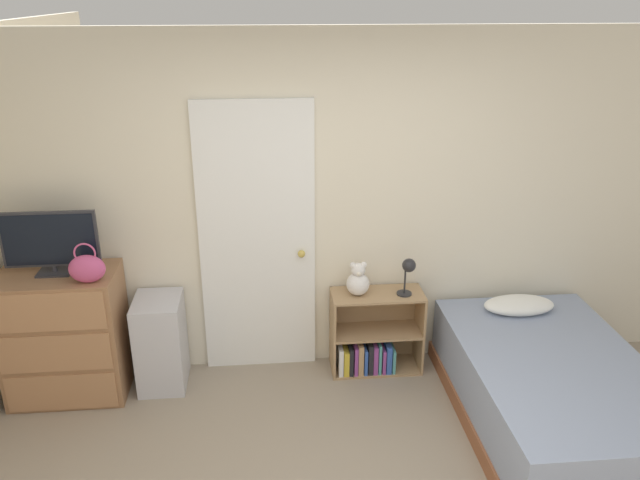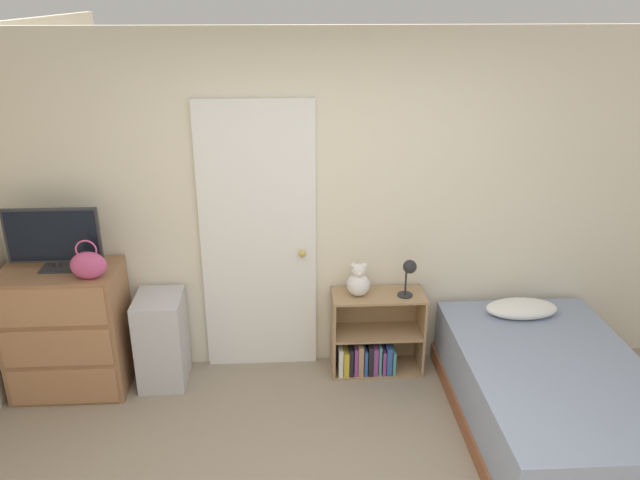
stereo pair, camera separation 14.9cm
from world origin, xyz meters
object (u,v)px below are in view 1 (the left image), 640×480
Objects in this scene: dresser at (65,335)px; tv at (50,242)px; bookshelf at (371,342)px; desk_lamp at (408,269)px; teddy_bear at (358,281)px; storage_bin at (161,342)px; handbag at (87,268)px; bed at (552,392)px.

dresser is 1.48× the size of tv.
bookshelf is at bearing 2.54° from dresser.
bookshelf is 0.67m from desk_lamp.
storage_bin is at bearing -177.88° from teddy_bear.
storage_bin is at bearing -178.05° from bookshelf.
bookshelf is (1.97, 0.24, -0.82)m from handbag.
storage_bin is 2.66× the size of teddy_bear.
teddy_bear is 0.14× the size of bed.
tv is 2.29× the size of handbag.
teddy_bear is at bearing 173.29° from desk_lamp.
bed is at bearing -11.59° from dresser.
desk_lamp is at bearing 0.36° from storage_bin.
bed is at bearing -32.86° from teddy_bear.
handbag is at bearing -28.70° from dresser.
desk_lamp reaches higher than bed.
storage_bin is 1.58m from bookshelf.
tv is 1.06m from storage_bin.
storage_bin is 1.90m from desk_lamp.
bookshelf is at bearing 2.01° from tv.
teddy_bear is at bearing 2.69° from dresser.
tv is at bearing 93.94° from dresser.
bed is at bearing -11.93° from tv.
tv is 2.43m from bookshelf.
teddy_bear reaches higher than storage_bin.
teddy_bear is at bearing 7.52° from handbag.
teddy_bear is (1.47, 0.05, 0.41)m from storage_bin.
desk_lamp reaches higher than bookshelf.
dresser reaches higher than desk_lamp.
storage_bin is (0.65, 0.05, -0.13)m from dresser.
dresser reaches higher than storage_bin.
bookshelf is 0.37× the size of bed.
desk_lamp is at bearing 138.88° from bed.
dresser is 0.71m from tv.
dresser is at bearing 168.41° from bed.
bookshelf is 0.54m from teddy_bear.
bed is at bearing -15.22° from storage_bin.
tv is at bearing -177.86° from teddy_bear.
desk_lamp is at bearing 5.20° from handbag.
bed is (3.33, -0.68, -0.22)m from dresser.
desk_lamp is (0.25, -0.04, 0.62)m from bookshelf.
handbag is 0.15× the size of bed.
bookshelf is (1.58, 0.05, -0.11)m from storage_bin.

